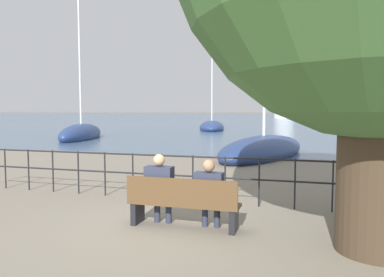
% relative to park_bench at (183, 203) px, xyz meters
% --- Properties ---
extents(ground_plane, '(1000.00, 1000.00, 0.00)m').
position_rel_park_bench_xyz_m(ground_plane, '(0.00, 0.06, -0.44)').
color(ground_plane, gray).
extents(harbor_water, '(600.00, 300.00, 0.01)m').
position_rel_park_bench_xyz_m(harbor_water, '(0.00, 160.18, -0.43)').
color(harbor_water, '#47607A').
rests_on(harbor_water, ground_plane).
extents(park_bench, '(1.97, 0.45, 0.90)m').
position_rel_park_bench_xyz_m(park_bench, '(0.00, 0.00, 0.00)').
color(park_bench, brown).
rests_on(park_bench, ground_plane).
extents(seated_person_left, '(0.49, 0.35, 1.28)m').
position_rel_park_bench_xyz_m(seated_person_left, '(-0.45, 0.07, 0.26)').
color(seated_person_left, '#2D3347').
rests_on(seated_person_left, ground_plane).
extents(seated_person_right, '(0.49, 0.35, 1.22)m').
position_rel_park_bench_xyz_m(seated_person_right, '(0.45, 0.08, 0.23)').
color(seated_person_right, '#2D3347').
rests_on(seated_person_right, ground_plane).
extents(promenade_railing, '(12.50, 0.04, 1.05)m').
position_rel_park_bench_xyz_m(promenade_railing, '(-0.00, 1.86, 0.26)').
color(promenade_railing, black).
rests_on(promenade_railing, ground_plane).
extents(sailboat_0, '(3.86, 7.63, 11.52)m').
position_rel_park_bench_xyz_m(sailboat_0, '(-13.28, 17.32, -0.08)').
color(sailboat_0, navy).
rests_on(sailboat_0, ground_plane).
extents(sailboat_2, '(4.37, 8.14, 12.36)m').
position_rel_park_bench_xyz_m(sailboat_2, '(0.29, 10.85, -0.12)').
color(sailboat_2, navy).
rests_on(sailboat_2, ground_plane).
extents(sailboat_3, '(3.92, 7.14, 9.11)m').
position_rel_park_bench_xyz_m(sailboat_3, '(-7.09, 31.56, -0.13)').
color(sailboat_3, navy).
rests_on(sailboat_3, ground_plane).
extents(harbor_lighthouse, '(5.21, 5.21, 22.35)m').
position_rel_park_bench_xyz_m(harbor_lighthouse, '(-2.77, 93.04, 9.96)').
color(harbor_lighthouse, white).
rests_on(harbor_lighthouse, ground_plane).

